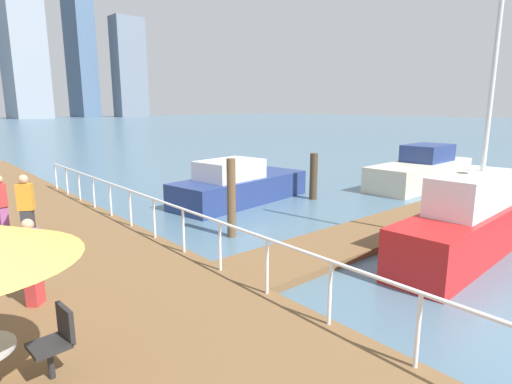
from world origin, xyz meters
TOP-DOWN VIEW (x-y plane):
  - ground_plane at (0.00, 20.00)m, footprint 300.00×300.00m
  - floating_dock at (3.90, 6.41)m, footprint 14.81×2.00m
  - boardwalk_railing at (-3.15, 7.14)m, footprint 0.06×21.95m
  - dock_piling_0 at (14.62, 11.98)m, footprint 0.35×0.35m
  - dock_piling_1 at (2.61, 4.05)m, footprint 0.28×0.28m
  - dock_piling_4 at (4.85, 10.90)m, footprint 0.32×0.32m
  - dock_piling_5 at (-0.82, 9.06)m, footprint 0.26×0.26m
  - moored_boat_2 at (3.24, 3.86)m, footprint 7.51×1.85m
  - moored_boat_3 at (11.07, 9.46)m, footprint 7.18×2.43m
  - moored_boat_5 at (2.18, 12.48)m, footprint 6.35×3.00m
  - cafe_chair_0 at (-6.75, 4.94)m, footprint 0.50×0.48m
  - pedestrian_0 at (-5.73, 11.08)m, footprint 0.42×0.37m
  - pedestrian_1 at (-6.49, 7.26)m, footprint 0.41×0.41m
  - pedestrian_2 at (-6.09, 12.26)m, footprint 0.27×0.39m
  - skyline_tower_4 at (46.58, 160.97)m, footprint 7.72×13.08m
  - skyline_tower_5 at (61.42, 153.22)m, footprint 11.50×7.75m

SIDE VIEW (x-z plane):
  - ground_plane at x=0.00m, z-range 0.00..0.00m
  - floating_dock at x=3.90m, z-range 0.00..0.18m
  - moored_boat_5 at x=2.18m, z-range -0.20..1.55m
  - moored_boat_3 at x=11.07m, z-range -0.24..1.73m
  - dock_piling_0 at x=14.62m, z-range 0.00..1.68m
  - moored_boat_2 at x=3.24m, z-range -3.15..4.86m
  - cafe_chair_0 at x=-6.75m, z-range 0.48..1.38m
  - dock_piling_4 at x=4.85m, z-range 0.00..1.92m
  - dock_piling_1 at x=2.61m, z-range 0.00..2.16m
  - dock_piling_5 at x=-0.82m, z-range 0.00..2.33m
  - pedestrian_1 at x=-6.49m, z-range 0.42..1.96m
  - boardwalk_railing at x=-3.15m, z-range 0.68..1.76m
  - pedestrian_2 at x=-6.09m, z-range 0.42..2.03m
  - pedestrian_0 at x=-5.73m, z-range 0.44..2.17m
  - skyline_tower_5 at x=61.42m, z-range 0.00..36.11m
  - skyline_tower_4 at x=46.58m, z-range 0.00..77.57m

